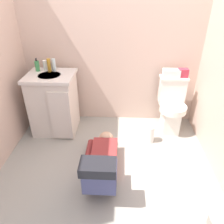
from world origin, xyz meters
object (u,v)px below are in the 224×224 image
at_px(soap_dispenser, 37,66).
at_px(person_plumber, 102,163).
at_px(toiletry_bag, 183,73).
at_px(toilet, 171,106).
at_px(bottle_white, 46,65).
at_px(tissue_box, 171,73).
at_px(vanity_cabinet, 54,103).
at_px(bottle_amber, 49,65).
at_px(faucet, 52,67).
at_px(paper_towel_roll, 150,134).
at_px(bottle_clear, 54,65).

bearing_deg(soap_dispenser, person_plumber, -46.88).
height_order(toiletry_bag, soap_dispenser, soap_dispenser).
xyz_separation_m(toilet, bottle_white, (-1.68, 0.07, 0.52)).
bearing_deg(toiletry_bag, tissue_box, 180.00).
distance_m(vanity_cabinet, person_plumber, 1.13).
bearing_deg(person_plumber, toiletry_bag, 46.47).
relative_size(tissue_box, toiletry_bag, 1.77).
height_order(person_plumber, bottle_amber, bottle_amber).
xyz_separation_m(faucet, paper_towel_roll, (1.29, -0.37, -0.75)).
bearing_deg(bottle_clear, soap_dispenser, 178.63).
bearing_deg(bottle_amber, tissue_box, 2.79).
bearing_deg(tissue_box, bottle_amber, -177.21).
xyz_separation_m(soap_dispenser, bottle_clear, (0.22, -0.01, 0.01)).
xyz_separation_m(toilet, soap_dispenser, (-1.78, 0.03, 0.52)).
distance_m(bottle_amber, bottle_clear, 0.06).
xyz_separation_m(faucet, bottle_clear, (0.03, -0.03, 0.03)).
bearing_deg(paper_towel_roll, vanity_cabinet, 169.99).
distance_m(vanity_cabinet, bottle_amber, 0.50).
relative_size(vanity_cabinet, paper_towel_roll, 3.51).
bearing_deg(toilet, bottle_amber, 179.50).
relative_size(vanity_cabinet, tissue_box, 3.73).
relative_size(bottle_clear, paper_towel_roll, 0.70).
relative_size(soap_dispenser, paper_towel_roll, 0.71).
bearing_deg(soap_dispenser, toilet, -1.07).
height_order(toiletry_bag, bottle_amber, bottle_amber).
distance_m(faucet, soap_dispenser, 0.19).
height_order(toiletry_bag, paper_towel_roll, toiletry_bag).
relative_size(toilet, bottle_amber, 4.43).
bearing_deg(tissue_box, faucet, -178.61).
xyz_separation_m(person_plumber, toiletry_bag, (0.97, 1.03, 0.63)).
bearing_deg(vanity_cabinet, bottle_clear, 76.39).
bearing_deg(bottle_amber, faucet, 55.94).
xyz_separation_m(soap_dispenser, bottle_white, (0.10, 0.03, -0.00)).
bearing_deg(bottle_white, person_plumber, -51.14).
bearing_deg(tissue_box, toiletry_bag, 0.00).
bearing_deg(toilet, bottle_clear, 178.98).
bearing_deg(toilet, faucet, 178.08).
xyz_separation_m(vanity_cabinet, bottle_white, (-0.09, 0.16, 0.47)).
bearing_deg(tissue_box, bottle_clear, -177.62).
relative_size(person_plumber, toiletry_bag, 8.59).
height_order(vanity_cabinet, paper_towel_roll, vanity_cabinet).
bearing_deg(bottle_white, toilet, -2.28).
bearing_deg(vanity_cabinet, soap_dispenser, 146.90).
xyz_separation_m(toiletry_bag, soap_dispenser, (-1.88, -0.06, 0.08)).
height_order(vanity_cabinet, bottle_white, bottle_white).
bearing_deg(toiletry_bag, soap_dispenser, -178.25).
xyz_separation_m(person_plumber, bottle_amber, (-0.74, 0.95, 0.73)).
distance_m(toilet, person_plumber, 1.29).
distance_m(toiletry_bag, paper_towel_roll, 0.90).
xyz_separation_m(soap_dispenser, bottle_amber, (0.16, -0.02, 0.02)).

